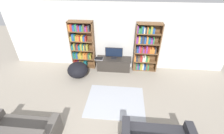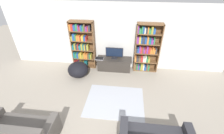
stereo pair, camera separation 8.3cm
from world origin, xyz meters
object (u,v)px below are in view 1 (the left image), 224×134
at_px(bookshelf_right, 145,48).
at_px(beanbag_ottoman, 78,70).
at_px(television, 114,53).
at_px(laptop, 99,59).
at_px(tv_stand, 114,64).
at_px(bookshelf_left, 82,45).

distance_m(bookshelf_right, beanbag_ottoman, 2.74).
bearing_deg(bookshelf_right, television, -175.10).
height_order(television, laptop, television).
relative_size(television, laptop, 2.06).
relative_size(television, beanbag_ottoman, 0.89).
distance_m(tv_stand, beanbag_ottoman, 1.47).
bearing_deg(bookshelf_left, tv_stand, -5.88).
bearing_deg(television, bookshelf_left, 175.51).
bearing_deg(television, beanbag_ottoman, -154.08).
xyz_separation_m(bookshelf_left, tv_stand, (1.31, -0.13, -0.72)).
distance_m(bookshelf_left, beanbag_ottoman, 1.01).
distance_m(bookshelf_right, tv_stand, 1.41).
bearing_deg(beanbag_ottoman, bookshelf_left, 88.20).
distance_m(bookshelf_left, tv_stand, 1.50).
relative_size(bookshelf_right, television, 2.83).
xyz_separation_m(bookshelf_left, television, (1.31, -0.10, -0.22)).
bearing_deg(bookshelf_right, laptop, -173.31).
height_order(laptop, beanbag_ottoman, beanbag_ottoman).
bearing_deg(bookshelf_left, bookshelf_right, 0.02).
distance_m(bookshelf_right, laptop, 1.87).
bearing_deg(bookshelf_left, beanbag_ottoman, -91.80).
distance_m(bookshelf_left, television, 1.33).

